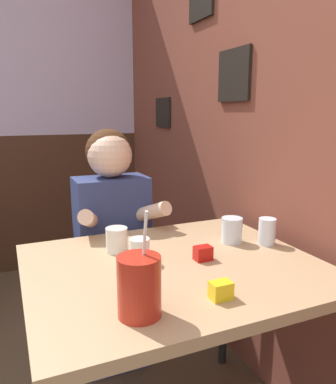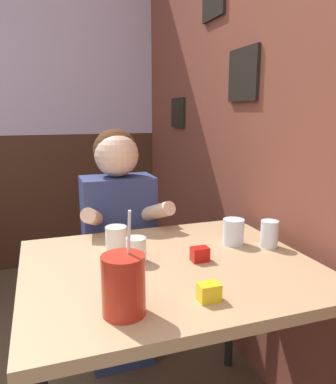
# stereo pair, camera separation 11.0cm
# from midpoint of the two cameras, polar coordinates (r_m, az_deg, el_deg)

# --- Properties ---
(brick_wall_right) EXTENTS (0.08, 4.42, 2.70)m
(brick_wall_right) POSITION_cam_midpoint_polar(r_m,az_deg,el_deg) (2.22, 9.08, 13.83)
(brick_wall_right) COLOR brown
(brick_wall_right) RESTS_ON ground_plane
(main_table) EXTENTS (0.98, 0.83, 0.77)m
(main_table) POSITION_cam_midpoint_polar(r_m,az_deg,el_deg) (1.33, 2.75, -13.70)
(main_table) COLOR tan
(main_table) RESTS_ON ground_plane
(person_seated) EXTENTS (0.42, 0.41, 1.20)m
(person_seated) POSITION_cam_midpoint_polar(r_m,az_deg,el_deg) (1.86, -5.77, -8.07)
(person_seated) COLOR navy
(person_seated) RESTS_ON ground_plane
(cocktail_pitcher) EXTENTS (0.11, 0.11, 0.28)m
(cocktail_pitcher) POSITION_cam_midpoint_polar(r_m,az_deg,el_deg) (0.98, -3.49, -14.01)
(cocktail_pitcher) COLOR #B22819
(cocktail_pitcher) RESTS_ON main_table
(glass_near_pitcher) EXTENTS (0.07, 0.07, 0.10)m
(glass_near_pitcher) POSITION_cam_midpoint_polar(r_m,az_deg,el_deg) (1.51, 17.24, -6.16)
(glass_near_pitcher) COLOR silver
(glass_near_pitcher) RESTS_ON main_table
(glass_center) EXTENTS (0.07, 0.07, 0.09)m
(glass_center) POSITION_cam_midpoint_polar(r_m,az_deg,el_deg) (1.31, -2.45, -8.81)
(glass_center) COLOR silver
(glass_center) RESTS_ON main_table
(glass_far_side) EXTENTS (0.08, 0.08, 0.09)m
(glass_far_side) POSITION_cam_midpoint_polar(r_m,az_deg,el_deg) (1.42, -5.68, -7.09)
(glass_far_side) COLOR silver
(glass_far_side) RESTS_ON main_table
(glass_by_brick) EXTENTS (0.08, 0.08, 0.10)m
(glass_by_brick) POSITION_cam_midpoint_polar(r_m,az_deg,el_deg) (1.51, 12.03, -5.96)
(glass_by_brick) COLOR silver
(glass_by_brick) RESTS_ON main_table
(condiment_ketchup) EXTENTS (0.06, 0.04, 0.05)m
(condiment_ketchup) POSITION_cam_midpoint_polar(r_m,az_deg,el_deg) (1.33, 7.29, -9.42)
(condiment_ketchup) COLOR #B7140F
(condiment_ketchup) RESTS_ON main_table
(condiment_mustard) EXTENTS (0.06, 0.04, 0.05)m
(condiment_mustard) POSITION_cam_midpoint_polar(r_m,az_deg,el_deg) (1.07, 9.30, -14.88)
(condiment_mustard) COLOR yellow
(condiment_mustard) RESTS_ON main_table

